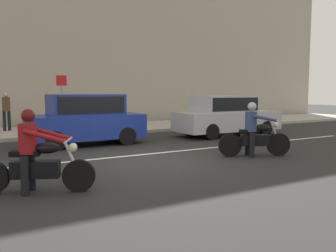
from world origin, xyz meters
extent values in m
plane|color=#262626|center=(0.00, 0.00, 0.00)|extent=(80.00, 80.00, 0.00)
cube|color=#A8A399|center=(0.00, 8.00, 0.07)|extent=(40.00, 4.40, 0.14)
cube|color=silver|center=(0.41, 0.90, 0.00)|extent=(18.00, 0.14, 0.01)
cylinder|color=black|center=(3.69, -1.27, 0.34)|extent=(0.67, 0.39, 0.68)
cylinder|color=black|center=(2.36, -0.67, 0.34)|extent=(0.67, 0.39, 0.68)
cylinder|color=silver|center=(3.58, -1.22, 0.71)|extent=(0.35, 0.20, 0.79)
cube|color=black|center=(3.02, -0.97, 0.48)|extent=(0.85, 0.59, 0.32)
ellipsoid|color=black|center=(3.22, -1.06, 0.84)|extent=(0.54, 0.42, 0.22)
cube|color=black|center=(2.86, -0.90, 0.74)|extent=(0.57, 0.43, 0.10)
cylinder|color=silver|center=(3.53, -1.20, 1.07)|extent=(0.32, 0.65, 0.04)
sphere|color=silver|center=(3.60, -1.23, 0.93)|extent=(0.17, 0.17, 0.17)
cylinder|color=silver|center=(2.82, -0.70, 0.36)|extent=(0.67, 0.35, 0.07)
cylinder|color=black|center=(2.81, -1.10, 0.36)|extent=(0.20, 0.20, 0.72)
cylinder|color=black|center=(2.98, -0.73, 0.36)|extent=(0.20, 0.20, 0.72)
cylinder|color=navy|center=(2.91, -0.92, 1.03)|extent=(0.45, 0.45, 0.58)
cylinder|color=navy|center=(3.13, -1.26, 1.14)|extent=(0.66, 0.36, 0.22)
cylinder|color=navy|center=(3.31, -0.86, 1.14)|extent=(0.66, 0.36, 0.22)
sphere|color=tan|center=(2.93, -0.93, 1.44)|extent=(0.20, 0.20, 0.20)
sphere|color=#B7B7BC|center=(2.93, -0.93, 1.47)|extent=(0.25, 0.25, 0.25)
cylinder|color=black|center=(-2.46, -2.05, 0.31)|extent=(0.61, 0.36, 0.61)
cylinder|color=silver|center=(-2.57, -2.00, 0.65)|extent=(0.34, 0.19, 0.75)
cube|color=black|center=(-3.18, -1.72, 0.45)|extent=(0.91, 0.61, 0.32)
ellipsoid|color=black|center=(-2.98, -1.81, 0.85)|extent=(0.54, 0.42, 0.22)
cube|color=black|center=(-3.35, -1.65, 0.75)|extent=(0.57, 0.43, 0.10)
cylinder|color=silver|center=(-2.63, -1.97, 0.99)|extent=(0.32, 0.65, 0.04)
sphere|color=silver|center=(-2.55, -2.00, 0.85)|extent=(0.17, 0.17, 0.17)
cylinder|color=silver|center=(-3.39, -1.45, 0.33)|extent=(0.67, 0.35, 0.07)
cylinder|color=black|center=(-3.39, -1.84, 0.37)|extent=(0.20, 0.20, 0.73)
cylinder|color=black|center=(-3.23, -1.48, 0.37)|extent=(0.20, 0.20, 0.73)
cylinder|color=maroon|center=(-3.29, -1.67, 1.03)|extent=(0.45, 0.45, 0.55)
cylinder|color=maroon|center=(-3.05, -2.02, 1.09)|extent=(0.73, 0.39, 0.29)
cylinder|color=maroon|center=(-2.87, -1.62, 1.09)|extent=(0.73, 0.39, 0.29)
sphere|color=tan|center=(-3.27, -1.68, 1.42)|extent=(0.20, 0.20, 0.20)
sphere|color=#510F0F|center=(-3.27, -1.68, 1.45)|extent=(0.25, 0.25, 0.25)
cube|color=#B2B5BA|center=(5.51, 3.30, 0.64)|extent=(4.70, 1.76, 0.80)
cube|color=#B2B5BA|center=(5.28, 3.30, 1.38)|extent=(2.58, 1.62, 0.68)
cube|color=black|center=(5.28, 3.30, 1.38)|extent=(2.38, 1.65, 0.54)
cylinder|color=black|center=(6.97, 3.30, 0.32)|extent=(0.64, 1.82, 0.64)
cylinder|color=black|center=(4.06, 3.30, 0.32)|extent=(0.64, 1.82, 0.64)
cube|color=navy|center=(-0.61, 3.67, 0.66)|extent=(4.00, 1.70, 0.84)
cube|color=navy|center=(-0.61, 3.67, 1.44)|extent=(2.48, 1.56, 0.72)
cube|color=black|center=(-0.61, 3.67, 1.44)|extent=(2.28, 1.59, 0.58)
cylinder|color=black|center=(0.63, 3.67, 0.32)|extent=(0.64, 1.76, 0.64)
cylinder|color=black|center=(-1.85, 3.67, 0.32)|extent=(0.64, 1.76, 0.64)
cylinder|color=gray|center=(-0.67, 6.99, 1.38)|extent=(0.08, 0.08, 2.48)
cube|color=red|center=(-0.67, 6.96, 2.37)|extent=(0.44, 0.03, 0.44)
cylinder|color=black|center=(-2.84, 8.68, 0.58)|extent=(0.14, 0.14, 0.88)
cylinder|color=black|center=(-2.64, 8.68, 0.58)|extent=(0.14, 0.14, 0.88)
cylinder|color=#4C3823|center=(-2.74, 8.68, 1.33)|extent=(0.34, 0.34, 0.63)
sphere|color=tan|center=(-2.74, 8.68, 1.75)|extent=(0.21, 0.21, 0.21)
camera|label=1|loc=(-4.22, -8.54, 1.90)|focal=37.44mm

